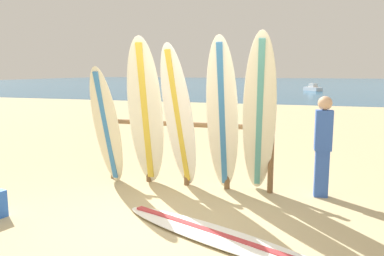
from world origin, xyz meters
TOP-DOWN VIEW (x-y plane):
  - ground_plane at (0.00, 0.00)m, footprint 120.00×120.00m
  - ocean_water at (0.00, 58.00)m, footprint 120.00×80.00m
  - surfboard_rack at (-0.29, 1.78)m, footprint 2.88×0.09m
  - surfboard_leaning_far_left at (-1.52, 1.33)m, footprint 0.47×0.64m
  - surfboard_leaning_left at (-0.89, 1.49)m, footprint 0.65×0.73m
  - surfboard_leaning_center_left at (-0.30, 1.43)m, footprint 0.57×0.88m
  - surfboard_leaning_center at (0.41, 1.38)m, footprint 0.56×1.00m
  - surfboard_leaning_center_right at (0.95, 1.39)m, footprint 0.66×1.29m
  - surfboard_lying_on_sand at (0.72, -0.11)m, footprint 2.87×1.56m
  - beachgoer_standing at (1.86, 1.83)m, footprint 0.26×0.21m
  - small_boat_offshore at (1.67, 34.11)m, footprint 1.77×2.10m

SIDE VIEW (x-z plane):
  - ground_plane at x=0.00m, z-range 0.00..0.00m
  - ocean_water at x=0.00m, z-range 0.00..0.01m
  - surfboard_lying_on_sand at x=0.72m, z-range -0.01..0.08m
  - small_boat_offshore at x=1.67m, z-range -0.10..0.61m
  - surfboard_rack at x=-0.29m, z-range 0.12..1.30m
  - beachgoer_standing at x=1.86m, z-range 0.08..1.62m
  - surfboard_leaning_far_left at x=-1.52m, z-range 0.00..1.99m
  - surfboard_leaning_center_left at x=-0.30m, z-range 0.00..2.32m
  - surfboard_leaning_center at x=0.41m, z-range 0.00..2.40m
  - surfboard_leaning_center_right at x=0.95m, z-range 0.00..2.44m
  - surfboard_leaning_left at x=-0.89m, z-range 0.00..2.44m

